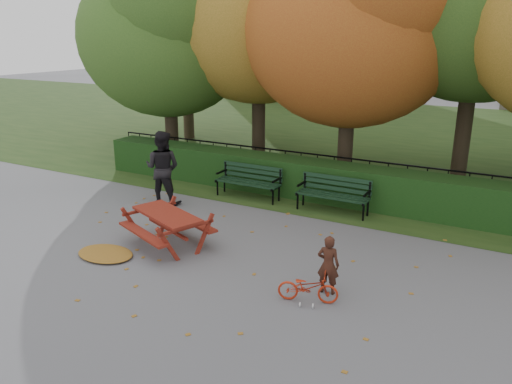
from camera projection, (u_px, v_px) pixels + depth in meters
The scene contains 14 objects.
ground at pixel (215, 258), 9.88m from camera, with size 90.00×90.00×0.00m, color slate.
grass_strip at pixel (392, 136), 21.59m from camera, with size 90.00×90.00×0.00m, color #203A14.
hedge at pixel (306, 179), 13.49m from camera, with size 13.00×0.90×1.00m, color black.
iron_fence at pixel (317, 171), 14.15m from camera, with size 14.00×0.04×1.02m.
tree_a at pixel (170, 24), 15.54m from camera, with size 5.88×5.60×7.48m.
tree_c at pixel (362, 10), 13.02m from camera, with size 6.30×6.00×8.00m.
bench_left at pixel (249, 179), 13.41m from camera, with size 1.80×0.57×0.88m.
bench_right at pixel (334, 192), 12.32m from camera, with size 1.80×0.57×0.88m.
picnic_table at pixel (167, 220), 10.30m from camera, with size 2.08×1.89×0.83m.
leaf_pile at pixel (105, 253), 9.99m from camera, with size 1.23×0.85×0.08m, color brown.
leaf_scatter at pixel (223, 252), 10.13m from camera, with size 9.00×5.70×0.01m, color brown, non-canonical shape.
child at pixel (328, 265), 8.42m from camera, with size 0.38×0.25×1.05m, color #3A1C12.
adult at pixel (163, 168), 12.79m from camera, with size 0.93×0.73×1.92m, color black.
bicycle at pixel (308, 287), 8.21m from camera, with size 0.35×1.00×0.53m, color #B92A11.
Camera 1 is at (5.03, -7.53, 4.25)m, focal length 35.00 mm.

